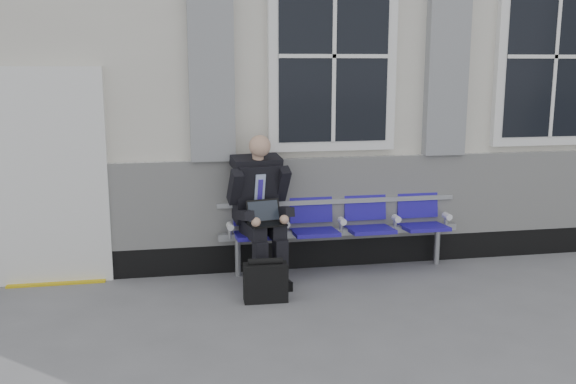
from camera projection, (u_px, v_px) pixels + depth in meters
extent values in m
cube|color=silver|center=(444.00, 69.00, 8.98)|extent=(14.00, 4.00, 4.20)
cube|color=black|center=(510.00, 242.00, 7.40)|extent=(14.00, 0.10, 0.30)
cube|color=silver|center=(514.00, 191.00, 7.28)|extent=(14.00, 0.08, 0.90)
cube|color=gray|center=(211.00, 40.00, 6.31)|extent=(0.45, 0.14, 2.40)
cube|color=gray|center=(448.00, 42.00, 6.77)|extent=(0.45, 0.14, 2.40)
cube|color=white|center=(333.00, 56.00, 6.59)|extent=(1.35, 0.10, 1.95)
cube|color=black|center=(334.00, 56.00, 6.54)|extent=(1.15, 0.02, 1.75)
cube|color=white|center=(553.00, 57.00, 7.05)|extent=(1.35, 0.10, 1.95)
cube|color=black|center=(556.00, 57.00, 7.00)|extent=(1.15, 0.02, 1.75)
cube|color=black|center=(53.00, 178.00, 6.44)|extent=(0.95, 0.30, 2.10)
cube|color=white|center=(50.00, 180.00, 6.30)|extent=(1.10, 0.10, 2.20)
cube|color=gold|center=(58.00, 280.00, 6.53)|extent=(0.95, 0.30, 0.02)
cube|color=#9EA0A3|center=(341.00, 232.00, 6.81)|extent=(2.60, 0.07, 0.07)
cube|color=#9EA0A3|center=(338.00, 201.00, 6.86)|extent=(2.60, 0.05, 0.05)
cylinder|color=#9EA0A3|center=(238.00, 258.00, 6.65)|extent=(0.06, 0.06, 0.39)
cylinder|color=#9EA0A3|center=(437.00, 247.00, 7.05)|extent=(0.06, 0.06, 0.39)
cube|color=#1B0F95|center=(258.00, 235.00, 6.56)|extent=(0.46, 0.42, 0.07)
cube|color=#1B0F95|center=(255.00, 206.00, 6.71)|extent=(0.46, 0.10, 0.40)
cube|color=#1B0F95|center=(315.00, 232.00, 6.67)|extent=(0.46, 0.42, 0.07)
cube|color=#1B0F95|center=(311.00, 204.00, 6.82)|extent=(0.46, 0.10, 0.40)
cube|color=#1B0F95|center=(370.00, 230.00, 6.78)|extent=(0.46, 0.42, 0.07)
cube|color=#1B0F95|center=(365.00, 202.00, 6.93)|extent=(0.46, 0.10, 0.40)
cube|color=#1B0F95|center=(424.00, 227.00, 6.89)|extent=(0.46, 0.42, 0.07)
cube|color=#1B0F95|center=(417.00, 199.00, 7.04)|extent=(0.46, 0.10, 0.40)
cylinder|color=white|center=(230.00, 226.00, 6.52)|extent=(0.07, 0.12, 0.07)
cylinder|color=white|center=(286.00, 224.00, 6.63)|extent=(0.07, 0.12, 0.07)
cylinder|color=white|center=(342.00, 221.00, 6.73)|extent=(0.07, 0.12, 0.07)
cylinder|color=white|center=(396.00, 219.00, 6.84)|extent=(0.07, 0.12, 0.07)
cylinder|color=white|center=(447.00, 216.00, 6.95)|extent=(0.07, 0.12, 0.07)
cube|color=black|center=(263.00, 286.00, 6.24)|extent=(0.16, 0.29, 0.09)
cube|color=black|center=(283.00, 283.00, 6.32)|extent=(0.16, 0.29, 0.09)
cube|color=black|center=(260.00, 265.00, 6.26)|extent=(0.15, 0.16, 0.47)
cube|color=black|center=(280.00, 262.00, 6.34)|extent=(0.15, 0.16, 0.47)
cube|color=black|center=(253.00, 230.00, 6.41)|extent=(0.23, 0.49, 0.15)
cube|color=black|center=(272.00, 228.00, 6.49)|extent=(0.23, 0.49, 0.15)
cube|color=black|center=(256.00, 192.00, 6.57)|extent=(0.49, 0.43, 0.66)
cube|color=#B1C3E8|center=(260.00, 192.00, 6.45)|extent=(0.12, 0.11, 0.37)
cube|color=#3825B0|center=(260.00, 194.00, 6.45)|extent=(0.06, 0.09, 0.31)
cube|color=black|center=(256.00, 162.00, 6.48)|extent=(0.54, 0.33, 0.15)
cylinder|color=tan|center=(258.00, 156.00, 6.42)|extent=(0.11, 0.11, 0.10)
sphere|color=tan|center=(260.00, 146.00, 6.34)|extent=(0.22, 0.22, 0.22)
cube|color=black|center=(235.00, 187.00, 6.37)|extent=(0.16, 0.31, 0.39)
cube|color=black|center=(282.00, 184.00, 6.55)|extent=(0.16, 0.31, 0.39)
cube|color=black|center=(245.00, 215.00, 6.26)|extent=(0.15, 0.33, 0.15)
cube|color=black|center=(285.00, 212.00, 6.41)|extent=(0.15, 0.33, 0.15)
sphere|color=tan|center=(256.00, 222.00, 6.16)|extent=(0.09, 0.09, 0.09)
sphere|color=tan|center=(284.00, 219.00, 6.27)|extent=(0.09, 0.09, 0.09)
cube|color=black|center=(267.00, 224.00, 6.30)|extent=(0.38, 0.30, 0.02)
cube|color=black|center=(263.00, 211.00, 6.39)|extent=(0.35, 0.15, 0.22)
cube|color=black|center=(264.00, 211.00, 6.38)|extent=(0.32, 0.13, 0.19)
cube|color=black|center=(266.00, 282.00, 5.94)|extent=(0.41, 0.18, 0.36)
cylinder|color=black|center=(265.00, 262.00, 5.90)|extent=(0.32, 0.07, 0.06)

